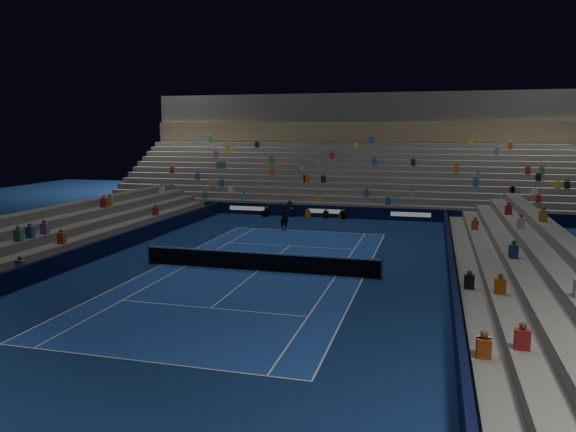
% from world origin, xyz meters
% --- Properties ---
extents(ground, '(90.00, 90.00, 0.00)m').
position_xyz_m(ground, '(0.00, 0.00, 0.00)').
color(ground, '#0D214F').
rests_on(ground, ground).
extents(court_surface, '(10.97, 23.77, 0.01)m').
position_xyz_m(court_surface, '(0.00, 0.00, 0.01)').
color(court_surface, navy).
rests_on(court_surface, ground).
extents(sponsor_barrier_far, '(44.00, 0.25, 1.00)m').
position_xyz_m(sponsor_barrier_far, '(0.00, 18.50, 0.50)').
color(sponsor_barrier_far, black).
rests_on(sponsor_barrier_far, ground).
extents(sponsor_barrier_east, '(0.25, 37.00, 1.00)m').
position_xyz_m(sponsor_barrier_east, '(9.70, 0.00, 0.50)').
color(sponsor_barrier_east, black).
rests_on(sponsor_barrier_east, ground).
extents(sponsor_barrier_west, '(0.25, 37.00, 1.00)m').
position_xyz_m(sponsor_barrier_west, '(-9.70, 0.00, 0.50)').
color(sponsor_barrier_west, black).
rests_on(sponsor_barrier_west, ground).
extents(grandstand_main, '(44.00, 15.20, 11.20)m').
position_xyz_m(grandstand_main, '(0.00, 27.90, 3.38)').
color(grandstand_main, slate).
rests_on(grandstand_main, ground).
extents(grandstand_east, '(5.00, 37.00, 2.50)m').
position_xyz_m(grandstand_east, '(13.17, 0.00, 0.92)').
color(grandstand_east, slate).
rests_on(grandstand_east, ground).
extents(grandstand_west, '(5.00, 37.00, 2.50)m').
position_xyz_m(grandstand_west, '(-13.17, 0.00, 0.92)').
color(grandstand_west, '#62625D').
rests_on(grandstand_west, ground).
extents(tennis_net, '(12.90, 0.10, 1.10)m').
position_xyz_m(tennis_net, '(0.00, 0.00, 0.50)').
color(tennis_net, '#B2B2B7').
rests_on(tennis_net, ground).
extents(tennis_player, '(0.76, 0.58, 1.86)m').
position_xyz_m(tennis_player, '(-1.86, 11.87, 0.93)').
color(tennis_player, black).
rests_on(tennis_player, ground).
extents(broadcast_camera, '(0.41, 0.84, 0.52)m').
position_xyz_m(broadcast_camera, '(-5.17, 17.58, 0.27)').
color(broadcast_camera, black).
rests_on(broadcast_camera, ground).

